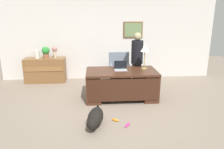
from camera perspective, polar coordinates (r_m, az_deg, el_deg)
name	(u,v)px	position (r m, az deg, el deg)	size (l,w,h in m)	color
ground_plane	(115,109)	(5.04, 0.70, -9.16)	(12.00, 12.00, 0.00)	gray
back_wall	(108,38)	(7.20, -1.02, 9.65)	(7.00, 0.16, 2.70)	silver
desk	(121,84)	(5.53, 2.52, -2.39)	(1.78, 0.96, 0.74)	#422316
credenza	(46,70)	(7.21, -17.16, 1.13)	(1.26, 0.50, 0.77)	brown
armchair	(119,71)	(6.42, 1.97, 0.81)	(0.60, 0.59, 1.01)	slate
person_standing	(137,61)	(6.05, 6.59, 3.47)	(0.32, 0.32, 1.64)	#262323
dog_lying	(95,118)	(4.34, -4.47, -11.34)	(0.41, 0.89, 0.30)	black
laptop	(121,68)	(5.51, 2.27, 1.82)	(0.32, 0.22, 0.22)	#B2B5BA
desk_lamp	(145,50)	(5.56, 8.67, 6.51)	(0.22, 0.22, 0.64)	#9E8447
vase_with_flowers	(55,51)	(7.01, -14.91, 6.13)	(0.17, 0.17, 0.38)	#C0AD91
vase_empty	(37,54)	(7.15, -19.17, 5.05)	(0.15, 0.15, 0.25)	silver
potted_plant	(46,52)	(7.08, -17.11, 5.72)	(0.24, 0.24, 0.36)	brown
dog_toy_bone	(115,120)	(4.52, 0.88, -11.93)	(0.16, 0.05, 0.05)	orange
dog_toy_plush	(127,125)	(4.36, 4.11, -13.11)	(0.19, 0.05, 0.05)	#D8338C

